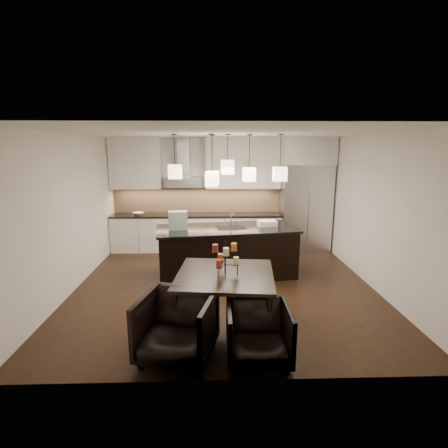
{
  "coord_description": "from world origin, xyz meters",
  "views": [
    {
      "loc": [
        -0.2,
        -6.19,
        2.55
      ],
      "look_at": [
        0.0,
        0.2,
        1.15
      ],
      "focal_mm": 28.0,
      "sensor_mm": 36.0,
      "label": 1
    }
  ],
  "objects_px": {
    "island_body": "(227,252)",
    "dining_table": "(225,300)",
    "armchair_left": "(177,327)",
    "armchair_right": "(258,334)",
    "refrigerator": "(305,208)"
  },
  "relations": [
    {
      "from": "island_body",
      "to": "dining_table",
      "type": "relative_size",
      "value": 1.99
    },
    {
      "from": "armchair_left",
      "to": "armchair_right",
      "type": "distance_m",
      "value": 1.0
    },
    {
      "from": "island_body",
      "to": "dining_table",
      "type": "distance_m",
      "value": 2.13
    },
    {
      "from": "armchair_right",
      "to": "armchair_left",
      "type": "bearing_deg",
      "value": 174.99
    },
    {
      "from": "island_body",
      "to": "armchair_right",
      "type": "distance_m",
      "value": 2.99
    },
    {
      "from": "dining_table",
      "to": "armchair_left",
      "type": "distance_m",
      "value": 0.97
    },
    {
      "from": "refrigerator",
      "to": "armchair_right",
      "type": "distance_m",
      "value": 5.12
    },
    {
      "from": "refrigerator",
      "to": "armchair_right",
      "type": "height_order",
      "value": "refrigerator"
    },
    {
      "from": "armchair_left",
      "to": "island_body",
      "type": "bearing_deg",
      "value": 89.55
    },
    {
      "from": "dining_table",
      "to": "refrigerator",
      "type": "bearing_deg",
      "value": 67.15
    },
    {
      "from": "refrigerator",
      "to": "island_body",
      "type": "bearing_deg",
      "value": -138.73
    },
    {
      "from": "island_body",
      "to": "armchair_left",
      "type": "bearing_deg",
      "value": -112.08
    },
    {
      "from": "refrigerator",
      "to": "island_body",
      "type": "height_order",
      "value": "refrigerator"
    },
    {
      "from": "refrigerator",
      "to": "island_body",
      "type": "relative_size",
      "value": 0.8
    },
    {
      "from": "dining_table",
      "to": "armchair_left",
      "type": "bearing_deg",
      "value": -123.48
    }
  ]
}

